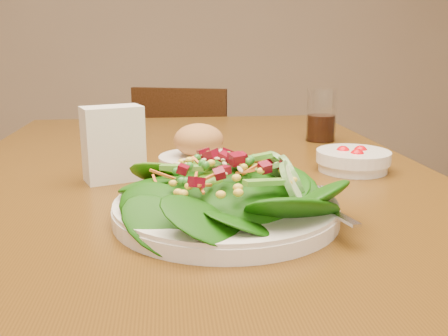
# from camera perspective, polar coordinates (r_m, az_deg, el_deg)

# --- Properties ---
(dining_table) EXTENTS (0.90, 1.40, 0.75)m
(dining_table) POSITION_cam_1_polar(r_m,az_deg,el_deg) (0.94, -3.36, -6.74)
(dining_table) COLOR #51320E
(dining_table) RESTS_ON ground_plane
(chair_far) EXTENTS (0.47, 0.47, 0.82)m
(chair_far) POSITION_cam_1_polar(r_m,az_deg,el_deg) (2.04, -4.09, -1.44)
(chair_far) COLOR #351A0D
(chair_far) RESTS_ON ground_plane
(salad_plate) EXTENTS (0.31, 0.31, 0.09)m
(salad_plate) POSITION_cam_1_polar(r_m,az_deg,el_deg) (0.68, 1.08, -3.09)
(salad_plate) COLOR white
(salad_plate) RESTS_ON dining_table
(bread_plate) EXTENTS (0.16, 0.16, 0.08)m
(bread_plate) POSITION_cam_1_polar(r_m,az_deg,el_deg) (0.98, -2.90, 2.36)
(bread_plate) COLOR white
(bread_plate) RESTS_ON dining_table
(tomato_bowl) EXTENTS (0.14, 0.14, 0.04)m
(tomato_bowl) POSITION_cam_1_polar(r_m,az_deg,el_deg) (0.96, 14.52, 0.89)
(tomato_bowl) COLOR white
(tomato_bowl) RESTS_ON dining_table
(drinking_glass) EXTENTS (0.07, 0.07, 0.13)m
(drinking_glass) POSITION_cam_1_polar(r_m,az_deg,el_deg) (1.23, 11.05, 5.55)
(drinking_glass) COLOR silver
(drinking_glass) RESTS_ON dining_table
(napkin_holder) EXTENTS (0.11, 0.09, 0.13)m
(napkin_holder) POSITION_cam_1_polar(r_m,az_deg,el_deg) (0.88, -12.55, 2.95)
(napkin_holder) COLOR white
(napkin_holder) RESTS_ON dining_table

